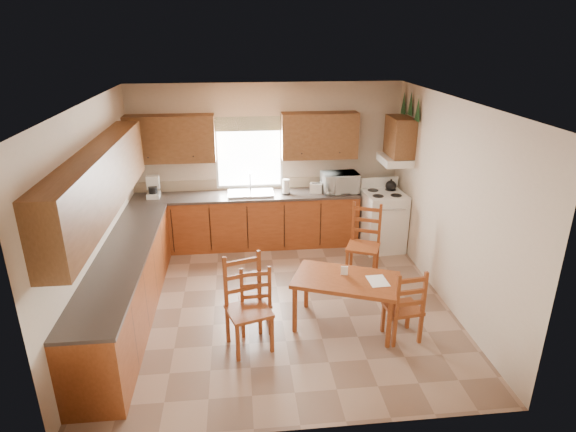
{
  "coord_description": "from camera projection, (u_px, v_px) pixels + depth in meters",
  "views": [
    {
      "loc": [
        -0.49,
        -5.68,
        3.49
      ],
      "look_at": [
        0.15,
        0.3,
        1.15
      ],
      "focal_mm": 30.0,
      "sensor_mm": 36.0,
      "label": 1
    }
  ],
  "objects": [
    {
      "name": "wall_right",
      "position": [
        449.0,
        204.0,
        6.31
      ],
      "size": [
        4.5,
        4.5,
        0.0
      ],
      "primitive_type": "plane",
      "color": "beige",
      "rests_on": "floor"
    },
    {
      "name": "sink_basin",
      "position": [
        251.0,
        193.0,
        8.01
      ],
      "size": [
        0.75,
        0.45,
        0.04
      ],
      "primitive_type": "cube",
      "color": "silver",
      "rests_on": "counter_back"
    },
    {
      "name": "counter_back",
      "position": [
        246.0,
        196.0,
        8.02
      ],
      "size": [
        3.75,
        0.63,
        0.04
      ],
      "primitive_type": "cube",
      "color": "#403632",
      "rests_on": "lower_cab_back"
    },
    {
      "name": "window_valance",
      "position": [
        248.0,
        124.0,
        7.83
      ],
      "size": [
        1.19,
        0.01,
        0.24
      ],
      "primitive_type": "cube",
      "color": "#4C5F36",
      "rests_on": "wall_back"
    },
    {
      "name": "upper_cab_back_right",
      "position": [
        319.0,
        135.0,
        7.92
      ],
      "size": [
        1.25,
        0.33,
        0.75
      ],
      "primitive_type": "cube",
      "color": "brown",
      "rests_on": "wall_back"
    },
    {
      "name": "floor",
      "position": [
        279.0,
        303.0,
        6.57
      ],
      "size": [
        4.5,
        4.5,
        0.0
      ],
      "primitive_type": "plane",
      "color": "#8E705A",
      "rests_on": "ground"
    },
    {
      "name": "range_hood",
      "position": [
        395.0,
        160.0,
        7.75
      ],
      "size": [
        0.44,
        0.62,
        0.12
      ],
      "primitive_type": "cube",
      "color": "white",
      "rests_on": "wall_right"
    },
    {
      "name": "pine_decal_b",
      "position": [
        411.0,
        103.0,
        7.44
      ],
      "size": [
        0.22,
        0.22,
        0.36
      ],
      "primitive_type": "cone",
      "color": "#1B4220",
      "rests_on": "wall_right"
    },
    {
      "name": "microwave",
      "position": [
        340.0,
        182.0,
        8.08
      ],
      "size": [
        0.58,
        0.44,
        0.33
      ],
      "primitive_type": "imported",
      "rotation": [
        0.0,
        0.0,
        0.07
      ],
      "color": "white",
      "rests_on": "counter_back"
    },
    {
      "name": "table_card",
      "position": [
        344.0,
        271.0,
        5.89
      ],
      "size": [
        0.09,
        0.04,
        0.11
      ],
      "primitive_type": "cube",
      "rotation": [
        0.0,
        0.0,
        -0.21
      ],
      "color": "white",
      "rests_on": "dining_table"
    },
    {
      "name": "upper_cab_left",
      "position": [
        100.0,
        181.0,
        5.56
      ],
      "size": [
        0.33,
        3.6,
        0.75
      ],
      "primitive_type": "cube",
      "color": "brown",
      "rests_on": "wall_left"
    },
    {
      "name": "pine_decal_a",
      "position": [
        418.0,
        109.0,
        7.16
      ],
      "size": [
        0.22,
        0.22,
        0.36
      ],
      "primitive_type": "cone",
      "color": "#1B4220",
      "rests_on": "wall_right"
    },
    {
      "name": "paper_towel",
      "position": [
        286.0,
        187.0,
        7.99
      ],
      "size": [
        0.14,
        0.14,
        0.26
      ],
      "primitive_type": "cylinder",
      "rotation": [
        0.0,
        0.0,
        0.37
      ],
      "color": "white",
      "rests_on": "counter_back"
    },
    {
      "name": "pine_decal_c",
      "position": [
        404.0,
        103.0,
        7.76
      ],
      "size": [
        0.22,
        0.22,
        0.36
      ],
      "primitive_type": "cone",
      "color": "#1B4220",
      "rests_on": "wall_right"
    },
    {
      "name": "upper_cab_back_left",
      "position": [
        171.0,
        139.0,
        7.68
      ],
      "size": [
        1.41,
        0.33,
        0.75
      ],
      "primitive_type": "cube",
      "color": "brown",
      "rests_on": "wall_back"
    },
    {
      "name": "dining_table",
      "position": [
        345.0,
        302.0,
        5.95
      ],
      "size": [
        1.43,
        1.13,
        0.67
      ],
      "primitive_type": "cube",
      "rotation": [
        0.0,
        0.0,
        -0.38
      ],
      "color": "brown",
      "rests_on": "floor"
    },
    {
      "name": "upper_cab_stove",
      "position": [
        400.0,
        137.0,
        7.62
      ],
      "size": [
        0.33,
        0.62,
        0.62
      ],
      "primitive_type": "cube",
      "color": "brown",
      "rests_on": "wall_right"
    },
    {
      "name": "chair_far_left",
      "position": [
        249.0,
        305.0,
        5.46
      ],
      "size": [
        0.58,
        0.57,
        1.12
      ],
      "primitive_type": "cube",
      "rotation": [
        0.0,
        0.0,
        0.3
      ],
      "color": "brown",
      "rests_on": "floor"
    },
    {
      "name": "window_pane",
      "position": [
        249.0,
        154.0,
        8.03
      ],
      "size": [
        1.05,
        0.01,
        1.1
      ],
      "primitive_type": "cube",
      "color": "white",
      "rests_on": "wall_back"
    },
    {
      "name": "wall_left",
      "position": [
        95.0,
        217.0,
        5.86
      ],
      "size": [
        4.5,
        4.5,
        0.0
      ],
      "primitive_type": "plane",
      "color": "beige",
      "rests_on": "floor"
    },
    {
      "name": "lower_cab_back",
      "position": [
        247.0,
        221.0,
        8.18
      ],
      "size": [
        3.75,
        0.6,
        0.88
      ],
      "primitive_type": "cube",
      "color": "brown",
      "rests_on": "floor"
    },
    {
      "name": "counter_left",
      "position": [
        122.0,
        255.0,
        5.92
      ],
      "size": [
        0.63,
        3.6,
        0.04
      ],
      "primitive_type": "cube",
      "color": "#403632",
      "rests_on": "lower_cab_left"
    },
    {
      "name": "coffeemaker",
      "position": [
        153.0,
        187.0,
        7.8
      ],
      "size": [
        0.25,
        0.29,
        0.37
      ],
      "primitive_type": "cube",
      "rotation": [
        0.0,
        0.0,
        -0.14
      ],
      "color": "white",
      "rests_on": "counter_back"
    },
    {
      "name": "wall_front",
      "position": [
        303.0,
        305.0,
        4.0
      ],
      "size": [
        4.5,
        4.5,
        0.0
      ],
      "primitive_type": "plane",
      "color": "beige",
      "rests_on": "floor"
    },
    {
      "name": "window_frame",
      "position": [
        249.0,
        153.0,
        8.04
      ],
      "size": [
        1.13,
        0.02,
        1.18
      ],
      "primitive_type": "cube",
      "color": "white",
      "rests_on": "wall_back"
    },
    {
      "name": "chair_near_right",
      "position": [
        403.0,
        303.0,
        5.68
      ],
      "size": [
        0.44,
        0.42,
        0.94
      ],
      "primitive_type": "cube",
      "rotation": [
        0.0,
        0.0,
        3.27
      ],
      "color": "brown",
      "rests_on": "floor"
    },
    {
      "name": "lower_cab_left",
      "position": [
        127.0,
        287.0,
        6.08
      ],
      "size": [
        0.6,
        3.6,
        0.88
      ],
      "primitive_type": "cube",
      "color": "brown",
      "rests_on": "floor"
    },
    {
      "name": "ceiling",
      "position": [
        278.0,
        102.0,
        5.59
      ],
      "size": [
        4.5,
        4.5,
        0.0
      ],
      "primitive_type": "plane",
      "color": "brown",
      "rests_on": "floor"
    },
    {
      "name": "stove",
      "position": [
        382.0,
        221.0,
        8.06
      ],
      "size": [
        0.7,
        0.72,
        0.96
      ],
      "primitive_type": "cube",
      "rotation": [
        0.0,
        0.0,
        0.08
      ],
      "color": "white",
      "rests_on": "floor"
    },
    {
      "name": "chair_far_right",
      "position": [
        363.0,
        242.0,
        7.11
      ],
      "size": [
        0.59,
        0.58,
        1.09
      ],
      "primitive_type": "cube",
      "rotation": [
        0.0,
        0.0,
        -0.41
      ],
      "color": "brown",
      "rests_on": "floor"
    },
    {
      "name": "wall_back",
      "position": [
        267.0,
        164.0,
        8.17
      ],
      "size": [
        4.5,
        4.5,
        0.0
      ],
      "primitive_type": "plane",
      "color": "beige",
      "rests_on": "floor"
    },
    {
      "name": "backsplash",
      "position": [
        246.0,
        184.0,
        8.25
      ],
      "size": [
        3.75,
        0.01,
        0.18
      ],
      "primitive_type": "cube",
      "color": "tan",
      "rests_on": "counter_back"
    },
    {
      "name": "toaster",
      "position": [
        316.0,
        188.0,
        8.07
      ],
      "size": [
        0.23,
        0.17,
        0.16
      ],
      "primitive_type": "cube",
      "rotation": [
        0.0,
        0.0,
        -0.24
      ],
      "color": "white",
      "rests_on": "counter_back"
    },
    {
      "name": "table_paper",
      "position": [
        378.0,
        281.0,
        5.77
      ],
      "size": [
        0.24,
        0.31,
        0.0
      ],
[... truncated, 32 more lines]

